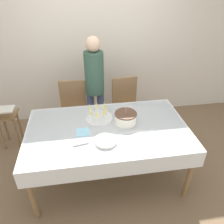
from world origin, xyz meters
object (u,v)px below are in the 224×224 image
plate_stack_main (106,141)px  champagne_tray (99,112)px  person_standing (95,81)px  dining_chair_far_left (74,109)px  dining_chair_far_right (126,105)px  birthday_cake (126,118)px  high_chair (7,119)px

plate_stack_main → champagne_tray: bearing=92.8°
champagne_tray → person_standing: (0.01, 0.69, 0.12)m
dining_chair_far_left → champagne_tray: (0.33, -0.65, 0.32)m
dining_chair_far_right → birthday_cake: birthday_cake is taller
person_standing → high_chair: 1.42m
birthday_cake → person_standing: bearing=109.3°
champagne_tray → high_chair: size_ratio=0.48×
dining_chair_far_left → dining_chair_far_right: bearing=-0.0°
dining_chair_far_left → birthday_cake: (0.64, -0.80, 0.31)m
dining_chair_far_left → dining_chair_far_right: (0.83, -0.00, 0.00)m
dining_chair_far_left → dining_chair_far_right: 0.83m
birthday_cake → high_chair: bearing=155.0°
high_chair → dining_chair_far_left: bearing=2.2°
champagne_tray → person_standing: 0.70m
champagne_tray → person_standing: person_standing is taller
person_standing → plate_stack_main: bearing=-89.6°
birthday_cake → plate_stack_main: (-0.29, -0.33, -0.05)m
dining_chair_far_left → plate_stack_main: bearing=-72.4°
dining_chair_far_right → dining_chair_far_left: bearing=180.0°
dining_chair_far_left → high_chair: (-0.99, -0.04, -0.06)m
person_standing → high_chair: bearing=-176.3°
dining_chair_far_left → champagne_tray: bearing=-62.7°
plate_stack_main → person_standing: 1.19m
high_chair → birthday_cake: bearing=-25.0°
plate_stack_main → person_standing: bearing=90.4°
dining_chair_far_left → person_standing: person_standing is taller
birthday_cake → high_chair: (-1.63, 0.76, -0.36)m
plate_stack_main → birthday_cake: bearing=48.9°
high_chair → plate_stack_main: bearing=-39.0°
birthday_cake → high_chair: size_ratio=0.38×
champagne_tray → high_chair: 1.50m
birthday_cake → person_standing: (-0.30, 0.84, 0.13)m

